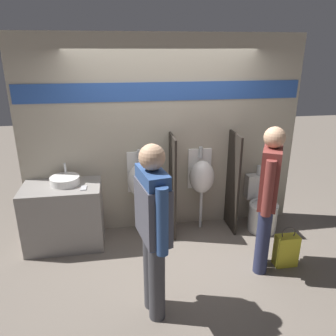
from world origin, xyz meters
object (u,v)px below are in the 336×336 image
object	(u,v)px
person_in_vest	(153,222)
person_with_lanyard	(268,195)
cell_phone	(84,188)
toilet	(261,210)
shopping_bag	(286,250)
urinal_far	(202,177)
sink_basin	(65,180)
urinal_near_counter	(140,180)

from	to	relation	value
person_in_vest	person_with_lanyard	xyz separation A→B (m)	(1.35, 0.50, -0.06)
cell_phone	person_with_lanyard	world-z (taller)	person_with_lanyard
toilet	person_with_lanyard	size ratio (longest dim) A/B	0.52
cell_phone	shopping_bag	xyz separation A→B (m)	(2.40, -0.78, -0.65)
urinal_far	toilet	size ratio (longest dim) A/B	1.34
toilet	person_in_vest	world-z (taller)	person_in_vest
sink_basin	shopping_bag	xyz separation A→B (m)	(2.65, -0.96, -0.69)
toilet	person_with_lanyard	bearing A→B (deg)	-113.50
sink_basin	toilet	bearing A→B (deg)	-1.64
cell_phone	person_with_lanyard	distance (m)	2.22
urinal_near_counter	shopping_bag	world-z (taller)	urinal_near_counter
person_in_vest	toilet	bearing A→B (deg)	-62.47
urinal_far	urinal_near_counter	bearing A→B (deg)	180.00
urinal_near_counter	shopping_bag	xyz separation A→B (m)	(1.67, -1.06, -0.59)
shopping_bag	cell_phone	bearing A→B (deg)	162.03
sink_basin	shopping_bag	distance (m)	2.90
cell_phone	urinal_near_counter	size ratio (longest dim) A/B	0.12
cell_phone	shopping_bag	distance (m)	2.60
shopping_bag	person_in_vest	bearing A→B (deg)	-163.43
toilet	urinal_near_counter	bearing A→B (deg)	174.39
urinal_near_counter	toilet	size ratio (longest dim) A/B	1.34
sink_basin	urinal_far	bearing A→B (deg)	2.87
person_in_vest	shopping_bag	size ratio (longest dim) A/B	3.33
sink_basin	urinal_far	xyz separation A→B (m)	(1.85, 0.09, -0.10)
cell_phone	person_with_lanyard	xyz separation A→B (m)	(2.08, -0.78, 0.11)
person_with_lanyard	toilet	bearing A→B (deg)	4.60
cell_phone	toilet	size ratio (longest dim) A/B	0.16
sink_basin	shopping_bag	world-z (taller)	sink_basin
urinal_far	person_in_vest	size ratio (longest dim) A/B	0.69
person_in_vest	sink_basin	bearing A→B (deg)	22.88
sink_basin	person_with_lanyard	distance (m)	2.52
person_with_lanyard	shopping_bag	xyz separation A→B (m)	(0.32, -0.00, -0.76)
urinal_far	toilet	world-z (taller)	urinal_far
cell_phone	shopping_bag	size ratio (longest dim) A/B	0.27
sink_basin	cell_phone	bearing A→B (deg)	-36.63
urinal_near_counter	shopping_bag	bearing A→B (deg)	-32.35
sink_basin	cell_phone	xyz separation A→B (m)	(0.25, -0.18, -0.05)
urinal_far	person_with_lanyard	size ratio (longest dim) A/B	0.69
sink_basin	person_in_vest	xyz separation A→B (m)	(0.98, -1.46, 0.12)
urinal_near_counter	urinal_far	distance (m)	0.87
toilet	person_with_lanyard	xyz separation A→B (m)	(-0.38, -0.88, 0.67)
toilet	person_in_vest	xyz separation A→B (m)	(-1.73, -1.38, 0.73)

